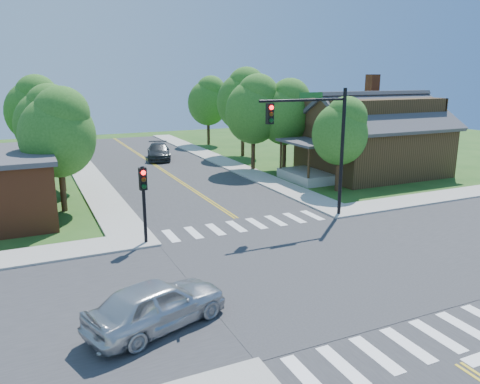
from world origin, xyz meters
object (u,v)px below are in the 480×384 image
signal_mast_ne (317,133)px  car_silver (157,305)px  signal_pole_nw (144,191)px  house_ne (373,133)px  car_dgrey (159,152)px

signal_mast_ne → car_silver: signal_mast_ne is taller
signal_pole_nw → house_ne: house_ne is taller
signal_pole_nw → house_ne: bearing=22.7°
signal_pole_nw → house_ne: 22.45m
car_silver → house_ne: bearing=-72.7°
signal_mast_ne → car_silver: (-11.01, -7.61, -4.05)m
signal_mast_ne → signal_pole_nw: 9.76m
signal_pole_nw → house_ne: (20.71, 8.66, 0.67)m
signal_pole_nw → car_dgrey: signal_pole_nw is taller
signal_pole_nw → car_silver: (-1.50, -7.60, -1.87)m
house_ne → car_dgrey: (-14.00, 13.55, -2.58)m
house_ne → car_dgrey: 19.65m
signal_pole_nw → car_silver: bearing=-101.2°
car_silver → signal_pole_nw: bearing=-30.1°
signal_pole_nw → car_dgrey: (6.71, 22.20, -1.91)m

